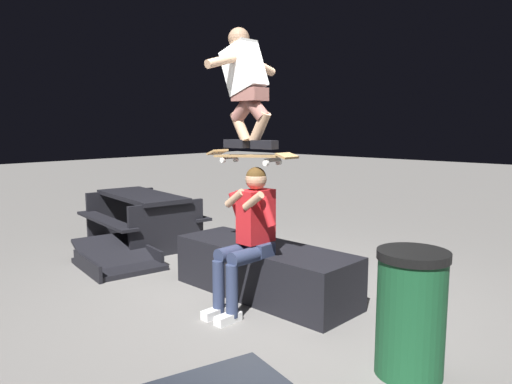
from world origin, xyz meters
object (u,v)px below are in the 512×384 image
(ledge_box_main, at_px, (264,270))
(skater_airborne, at_px, (245,82))
(skateboard, at_px, (250,156))
(person_sitting_on_ledge, at_px, (248,231))
(picnic_table_back, at_px, (142,211))
(kicker_ramp, at_px, (119,261))
(trash_bin, at_px, (411,313))

(ledge_box_main, bearing_deg, skater_airborne, 90.93)
(skateboard, bearing_deg, person_sitting_on_ledge, 125.58)
(skateboard, relative_size, picnic_table_back, 0.54)
(ledge_box_main, height_order, kicker_ramp, ledge_box_main)
(ledge_box_main, relative_size, person_sitting_on_ledge, 1.49)
(ledge_box_main, xyz_separation_m, trash_bin, (-1.81, 0.52, 0.19))
(skater_airborne, xyz_separation_m, kicker_ramp, (2.01, 0.18, -2.07))
(trash_bin, bearing_deg, skateboard, -7.84)
(person_sitting_on_ledge, height_order, picnic_table_back, person_sitting_on_ledge)
(picnic_table_back, distance_m, trash_bin, 4.65)
(person_sitting_on_ledge, relative_size, picnic_table_back, 0.71)
(trash_bin, bearing_deg, picnic_table_back, -11.54)
(skateboard, distance_m, picnic_table_back, 3.04)
(ledge_box_main, height_order, skater_airborne, skater_airborne)
(picnic_table_back, bearing_deg, skater_airborne, 165.94)
(trash_bin, bearing_deg, kicker_ramp, -0.94)
(ledge_box_main, bearing_deg, person_sitting_on_ledge, 110.95)
(skater_airborne, xyz_separation_m, picnic_table_back, (2.75, -0.69, -1.64))
(skateboard, bearing_deg, ledge_box_main, -77.51)
(person_sitting_on_ledge, xyz_separation_m, skateboard, (0.10, -0.13, 0.69))
(skateboard, distance_m, skater_airborne, 0.69)
(kicker_ramp, xyz_separation_m, trash_bin, (-3.82, 0.06, 0.38))
(ledge_box_main, height_order, trash_bin, trash_bin)
(skateboard, height_order, kicker_ramp, skateboard)
(skateboard, relative_size, trash_bin, 1.14)
(skater_airborne, distance_m, picnic_table_back, 3.28)
(skater_airborne, bearing_deg, trash_bin, 172.39)
(ledge_box_main, distance_m, skateboard, 1.22)
(skateboard, bearing_deg, picnic_table_back, -13.80)
(skateboard, distance_m, trash_bin, 2.03)
(ledge_box_main, height_order, skateboard, skateboard)
(skateboard, relative_size, kicker_ramp, 0.86)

